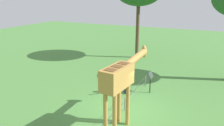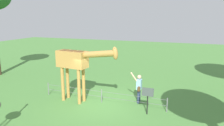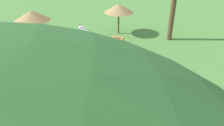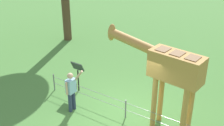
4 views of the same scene
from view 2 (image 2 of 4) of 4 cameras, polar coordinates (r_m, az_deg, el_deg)
The scene contains 5 objects.
ground_plane at distance 11.69m, azimuth -2.95°, elevation -10.83°, with size 60.00×60.00×0.00m, color #4C843D.
giraffe at distance 11.34m, azimuth -9.69°, elevation 0.17°, with size 3.65×0.90×3.25m.
visitor at distance 11.48m, azimuth 7.37°, elevation -6.54°, with size 0.59×0.58×1.74m.
info_sign at distance 10.21m, azimuth 9.72°, elevation -8.80°, with size 0.56×0.21×1.32m.
wire_fence at distance 11.58m, azimuth -2.86°, elevation -8.89°, with size 7.05×0.05×0.75m.
Camera 2 is at (4.25, -9.86, 4.62)m, focal length 33.41 mm.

